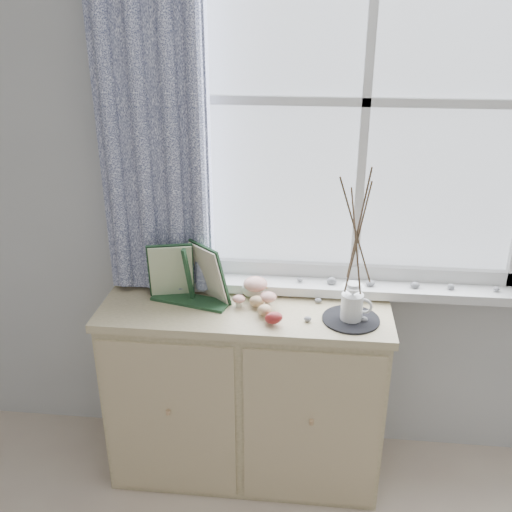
% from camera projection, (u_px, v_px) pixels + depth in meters
% --- Properties ---
extents(room_shell, '(4.04, 4.04, 2.62)m').
position_uv_depth(room_shell, '(194.00, 381.00, 0.54)').
color(room_shell, silver).
rests_on(room_shell, ground).
extents(sideboard, '(1.20, 0.45, 0.85)m').
position_uv_depth(sideboard, '(246.00, 391.00, 2.53)').
color(sideboard, beige).
rests_on(sideboard, ground).
extents(botanical_book, '(0.41, 0.22, 0.27)m').
position_uv_depth(botanical_book, '(188.00, 276.00, 2.31)').
color(botanical_book, '#1F4025').
rests_on(botanical_book, sideboard).
extents(toadstool_cluster, '(0.18, 0.16, 0.10)m').
position_uv_depth(toadstool_cluster, '(256.00, 289.00, 2.38)').
color(toadstool_cluster, white).
rests_on(toadstool_cluster, sideboard).
extents(wooden_eggs, '(0.14, 0.18, 0.07)m').
position_uv_depth(wooden_eggs, '(265.00, 309.00, 2.27)').
color(wooden_eggs, tan).
rests_on(wooden_eggs, sideboard).
extents(songbird_figurine, '(0.16, 0.10, 0.07)m').
position_uv_depth(songbird_figurine, '(253.00, 289.00, 2.42)').
color(songbird_figurine, beige).
rests_on(songbird_figurine, sideboard).
extents(crocheted_doily, '(0.23, 0.23, 0.01)m').
position_uv_depth(crocheted_doily, '(351.00, 319.00, 2.25)').
color(crocheted_doily, black).
rests_on(crocheted_doily, sideboard).
extents(twig_pitcher, '(0.28, 0.28, 0.65)m').
position_uv_depth(twig_pitcher, '(358.00, 232.00, 2.10)').
color(twig_pitcher, white).
rests_on(twig_pitcher, crocheted_doily).
extents(sideboard_pebbles, '(0.33, 0.23, 0.02)m').
position_uv_depth(sideboard_pebbles, '(319.00, 308.00, 2.32)').
color(sideboard_pebbles, gray).
rests_on(sideboard_pebbles, sideboard).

